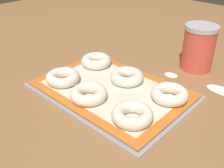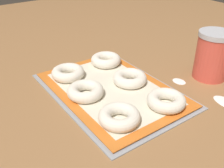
{
  "view_description": "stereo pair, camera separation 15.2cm",
  "coord_description": "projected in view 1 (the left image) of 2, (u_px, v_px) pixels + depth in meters",
  "views": [
    {
      "loc": [
        0.5,
        -0.52,
        0.46
      ],
      "look_at": [
        0.0,
        0.02,
        0.03
      ],
      "focal_mm": 42.0,
      "sensor_mm": 36.0,
      "label": 1
    },
    {
      "loc": [
        0.6,
        -0.4,
        0.46
      ],
      "look_at": [
        0.0,
        0.02,
        0.03
      ],
      "focal_mm": 42.0,
      "sensor_mm": 36.0,
      "label": 2
    }
  ],
  "objects": [
    {
      "name": "ground_plane",
      "position": [
        107.0,
        93.0,
        0.85
      ],
      "size": [
        2.8,
        2.8,
        0.0
      ],
      "primitive_type": "plane",
      "color": "olive"
    },
    {
      "name": "baking_tray",
      "position": [
        112.0,
        91.0,
        0.86
      ],
      "size": [
        0.5,
        0.35,
        0.01
      ],
      "color": "#93969B",
      "rests_on": "ground_plane"
    },
    {
      "name": "baking_mat",
      "position": [
        112.0,
        89.0,
        0.86
      ],
      "size": [
        0.48,
        0.33,
        0.0
      ],
      "color": "orange",
      "rests_on": "baking_tray"
    },
    {
      "name": "bagel_front_left",
      "position": [
        63.0,
        77.0,
        0.89
      ],
      "size": [
        0.11,
        0.11,
        0.04
      ],
      "color": "silver",
      "rests_on": "baking_mat"
    },
    {
      "name": "bagel_front_center",
      "position": [
        88.0,
        94.0,
        0.8
      ],
      "size": [
        0.11,
        0.11,
        0.04
      ],
      "color": "silver",
      "rests_on": "baking_mat"
    },
    {
      "name": "bagel_front_right",
      "position": [
        132.0,
        115.0,
        0.71
      ],
      "size": [
        0.11,
        0.11,
        0.04
      ],
      "color": "silver",
      "rests_on": "baking_mat"
    },
    {
      "name": "bagel_back_left",
      "position": [
        96.0,
        61.0,
        1.0
      ],
      "size": [
        0.11,
        0.11,
        0.04
      ],
      "color": "silver",
      "rests_on": "baking_mat"
    },
    {
      "name": "bagel_back_center",
      "position": [
        127.0,
        77.0,
        0.89
      ],
      "size": [
        0.11,
        0.11,
        0.04
      ],
      "color": "silver",
      "rests_on": "baking_mat"
    },
    {
      "name": "bagel_back_right",
      "position": [
        170.0,
        94.0,
        0.8
      ],
      "size": [
        0.11,
        0.11,
        0.04
      ],
      "color": "silver",
      "rests_on": "baking_mat"
    },
    {
      "name": "flour_canister",
      "position": [
        199.0,
        47.0,
        0.97
      ],
      "size": [
        0.12,
        0.12,
        0.17
      ],
      "color": "#DB4C3D",
      "rests_on": "ground_plane"
    },
    {
      "name": "flour_patch_near",
      "position": [
        222.0,
        90.0,
        0.87
      ],
      "size": [
        0.1,
        0.05,
        0.0
      ],
      "color": "white",
      "rests_on": "ground_plane"
    },
    {
      "name": "flour_patch_far",
      "position": [
        171.0,
        75.0,
        0.96
      ],
      "size": [
        0.05,
        0.04,
        0.0
      ],
      "color": "white",
      "rests_on": "ground_plane"
    }
  ]
}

